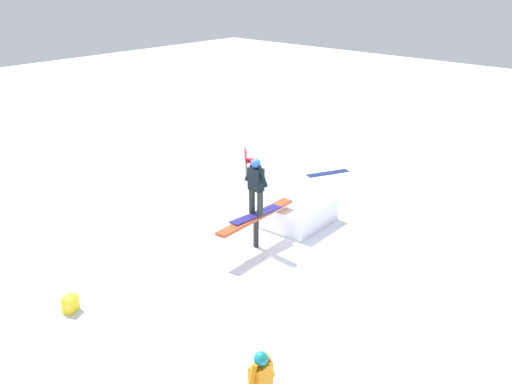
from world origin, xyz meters
TOP-DOWN VIEW (x-y plane):
  - ground_plane at (0.00, 0.00)m, footprint 60.00×60.00m
  - rail_feature at (0.00, 0.00)m, footprint 2.64×0.44m
  - snow_kicker_ramp at (-1.75, -0.11)m, footprint 1.89×1.61m
  - main_rider_on_rail at (0.00, 0.00)m, footprint 1.54×0.76m
  - loose_snowboard_navy at (-5.48, -1.75)m, footprint 1.47×0.88m
  - folding_chair at (-3.72, -3.63)m, footprint 0.62×0.62m
  - backpack_on_snow at (4.56, -0.87)m, footprint 0.36×0.32m

SIDE VIEW (x-z plane):
  - ground_plane at x=0.00m, z-range 0.00..0.00m
  - loose_snowboard_navy at x=-5.48m, z-range 0.00..0.02m
  - backpack_on_snow at x=4.56m, z-range 0.00..0.34m
  - snow_kicker_ramp at x=-1.75m, z-range 0.00..0.61m
  - folding_chair at x=-3.72m, z-range -0.03..0.85m
  - rail_feature at x=0.00m, z-range 0.30..1.14m
  - main_rider_on_rail at x=0.00m, z-range 0.84..2.28m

